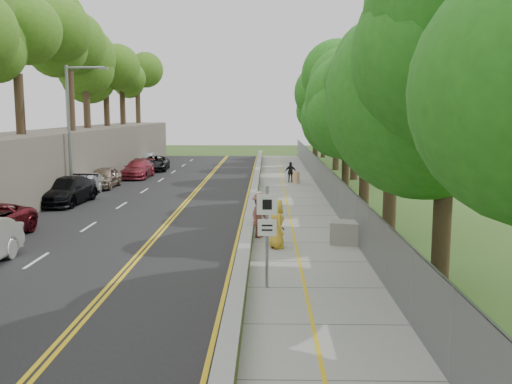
{
  "coord_description": "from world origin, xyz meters",
  "views": [
    {
      "loc": [
        1.05,
        -19.66,
        5.34
      ],
      "look_at": [
        0.5,
        8.0,
        1.4
      ],
      "focal_mm": 40.0,
      "sensor_mm": 36.0,
      "label": 1
    }
  ],
  "objects_px": {
    "painter_0": "(276,224)",
    "person_far": "(291,172)",
    "signpost": "(267,225)",
    "concrete_block": "(348,233)",
    "streetlight": "(73,123)",
    "construction_barrel": "(296,177)"
  },
  "relations": [
    {
      "from": "concrete_block",
      "to": "person_far",
      "type": "height_order",
      "value": "person_far"
    },
    {
      "from": "streetlight",
      "to": "construction_barrel",
      "type": "distance_m",
      "value": 16.5
    },
    {
      "from": "streetlight",
      "to": "signpost",
      "type": "height_order",
      "value": "streetlight"
    },
    {
      "from": "streetlight",
      "to": "signpost",
      "type": "relative_size",
      "value": 2.58
    },
    {
      "from": "concrete_block",
      "to": "signpost",
      "type": "bearing_deg",
      "value": -119.04
    },
    {
      "from": "construction_barrel",
      "to": "concrete_block",
      "type": "distance_m",
      "value": 19.47
    },
    {
      "from": "signpost",
      "to": "concrete_block",
      "type": "distance_m",
      "value": 6.85
    },
    {
      "from": "streetlight",
      "to": "concrete_block",
      "type": "distance_m",
      "value": 18.97
    },
    {
      "from": "painter_0",
      "to": "signpost",
      "type": "bearing_deg",
      "value": 159.2
    },
    {
      "from": "construction_barrel",
      "to": "streetlight",
      "type": "bearing_deg",
      "value": -148.77
    },
    {
      "from": "construction_barrel",
      "to": "concrete_block",
      "type": "height_order",
      "value": "concrete_block"
    },
    {
      "from": "signpost",
      "to": "concrete_block",
      "type": "height_order",
      "value": "signpost"
    },
    {
      "from": "signpost",
      "to": "person_far",
      "type": "distance_m",
      "value": 25.8
    },
    {
      "from": "streetlight",
      "to": "concrete_block",
      "type": "relative_size",
      "value": 5.99
    },
    {
      "from": "construction_barrel",
      "to": "person_far",
      "type": "bearing_deg",
      "value": 132.75
    },
    {
      "from": "signpost",
      "to": "painter_0",
      "type": "bearing_deg",
      "value": 85.88
    },
    {
      "from": "construction_barrel",
      "to": "signpost",
      "type": "bearing_deg",
      "value": -94.84
    },
    {
      "from": "person_far",
      "to": "signpost",
      "type": "bearing_deg",
      "value": 88.58
    },
    {
      "from": "streetlight",
      "to": "painter_0",
      "type": "bearing_deg",
      "value": -45.17
    },
    {
      "from": "signpost",
      "to": "concrete_block",
      "type": "bearing_deg",
      "value": 60.96
    },
    {
      "from": "painter_0",
      "to": "person_far",
      "type": "bearing_deg",
      "value": -20.52
    },
    {
      "from": "person_far",
      "to": "construction_barrel",
      "type": "bearing_deg",
      "value": 135.23
    }
  ]
}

